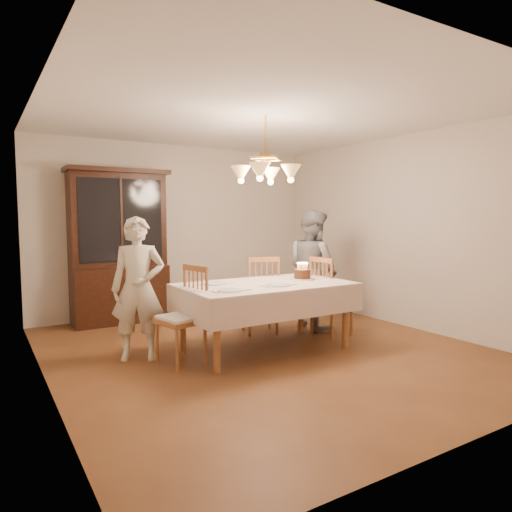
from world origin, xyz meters
TOP-DOWN VIEW (x-y plane):
  - ground at (0.00, 0.00)m, footprint 5.00×5.00m
  - room_shell at (0.00, 0.00)m, footprint 5.00×5.00m
  - dining_table at (0.00, 0.00)m, footprint 1.90×1.10m
  - china_hutch at (-1.02, 2.25)m, footprint 1.38×0.54m
  - chair_far_side at (0.36, 0.68)m, footprint 0.54×0.53m
  - chair_left_end at (-0.99, 0.04)m, footprint 0.50×0.52m
  - chair_right_end at (1.05, 0.10)m, footprint 0.44×0.46m
  - elderly_woman at (-1.32, 0.42)m, footprint 0.65×0.55m
  - adult_in_grey at (1.12, 0.55)m, footprint 0.62×0.78m
  - birthday_cake at (0.54, 0.03)m, footprint 0.30×0.30m
  - place_setting_near_left at (-0.58, -0.27)m, footprint 0.40×0.25m
  - place_setting_near_right at (0.04, -0.22)m, footprint 0.42×0.27m
  - place_setting_far_left at (-0.50, 0.24)m, footprint 0.40×0.26m
  - chandelier at (-0.00, -0.00)m, footprint 0.62×0.62m

SIDE VIEW (x-z plane):
  - ground at x=0.00m, z-range 0.00..0.00m
  - chair_far_side at x=0.36m, z-range -0.06..0.94m
  - chair_right_end at x=1.05m, z-range -0.06..0.94m
  - chair_left_end at x=-0.99m, z-range -0.05..0.95m
  - dining_table at x=0.00m, z-range 0.30..1.06m
  - elderly_woman at x=-1.32m, z-range 0.00..1.51m
  - place_setting_near_left at x=-0.58m, z-range 0.76..0.77m
  - place_setting_far_left at x=-0.50m, z-range 0.76..0.77m
  - place_setting_near_right at x=0.04m, z-range 0.76..0.77m
  - adult_in_grey at x=1.12m, z-range 0.00..1.59m
  - birthday_cake at x=0.54m, z-range 0.71..0.91m
  - china_hutch at x=-1.02m, z-range -0.04..2.12m
  - room_shell at x=0.00m, z-range -0.92..4.08m
  - chandelier at x=0.00m, z-range 1.61..2.34m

